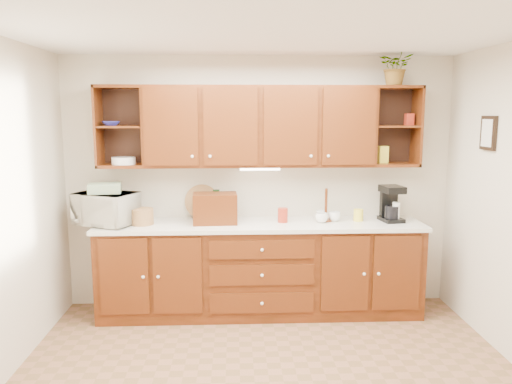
{
  "coord_description": "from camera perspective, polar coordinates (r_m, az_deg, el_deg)",
  "views": [
    {
      "loc": [
        -0.25,
        -3.41,
        2.03
      ],
      "look_at": [
        -0.06,
        1.15,
        1.3
      ],
      "focal_mm": 35.0,
      "sensor_mm": 36.0,
      "label": 1
    }
  ],
  "objects": [
    {
      "name": "ceiling",
      "position": [
        3.47,
        1.83,
        18.55
      ],
      "size": [
        4.0,
        4.0,
        0.0
      ],
      "primitive_type": "plane",
      "rotation": [
        3.14,
        0.0,
        0.0
      ],
      "color": "white",
      "rests_on": "back_wall"
    },
    {
      "name": "back_wall",
      "position": [
        5.22,
        0.33,
        1.06
      ],
      "size": [
        4.0,
        0.0,
        4.0
      ],
      "primitive_type": "plane",
      "rotation": [
        1.57,
        0.0,
        0.0
      ],
      "color": "beige",
      "rests_on": "floor"
    },
    {
      "name": "base_cabinets",
      "position": [
        5.12,
        0.49,
        -8.87
      ],
      "size": [
        3.2,
        0.6,
        0.9
      ],
      "primitive_type": "cube",
      "color": "#371906",
      "rests_on": "floor"
    },
    {
      "name": "countertop",
      "position": [
        4.99,
        0.5,
        -3.76
      ],
      "size": [
        3.24,
        0.64,
        0.04
      ],
      "primitive_type": "cube",
      "color": "silver",
      "rests_on": "base_cabinets"
    },
    {
      "name": "upper_cabinets",
      "position": [
        5.01,
        0.54,
        7.53
      ],
      "size": [
        3.2,
        0.33,
        0.8
      ],
      "color": "#371906",
      "rests_on": "back_wall"
    },
    {
      "name": "undercabinet_light",
      "position": [
        4.99,
        0.46,
        2.65
      ],
      "size": [
        0.4,
        0.05,
        0.02
      ],
      "primitive_type": "cube",
      "color": "white",
      "rests_on": "upper_cabinets"
    },
    {
      "name": "framed_picture",
      "position": [
        4.86,
        25.03,
        6.13
      ],
      "size": [
        0.03,
        0.24,
        0.3
      ],
      "primitive_type": "cube",
      "color": "black",
      "rests_on": "right_wall"
    },
    {
      "name": "wicker_basket",
      "position": [
        5.02,
        -12.87,
        -2.75
      ],
      "size": [
        0.24,
        0.24,
        0.16
      ],
      "primitive_type": "cylinder",
      "rotation": [
        0.0,
        0.0,
        0.08
      ],
      "color": "#9D7441",
      "rests_on": "countertop"
    },
    {
      "name": "microwave",
      "position": [
        5.11,
        -16.8,
        -1.82
      ],
      "size": [
        0.67,
        0.58,
        0.31
      ],
      "primitive_type": "imported",
      "rotation": [
        0.0,
        0.0,
        -0.42
      ],
      "color": "silver",
      "rests_on": "countertop"
    },
    {
      "name": "towel_stack",
      "position": [
        5.07,
        -16.9,
        0.42
      ],
      "size": [
        0.34,
        0.27,
        0.09
      ],
      "primitive_type": "cube",
      "rotation": [
        0.0,
        0.0,
        0.17
      ],
      "color": "#C1C65D",
      "rests_on": "microwave"
    },
    {
      "name": "wine_bottle",
      "position": [
        5.1,
        -4.55,
        -1.47
      ],
      "size": [
        0.09,
        0.09,
        0.31
      ],
      "primitive_type": "cylinder",
      "rotation": [
        0.0,
        0.0,
        -0.43
      ],
      "color": "black",
      "rests_on": "countertop"
    },
    {
      "name": "woven_tray",
      "position": [
        5.23,
        -6.16,
        -2.88
      ],
      "size": [
        0.36,
        0.1,
        0.35
      ],
      "primitive_type": "cylinder",
      "rotation": [
        1.36,
        0.0,
        0.02
      ],
      "color": "#9D7441",
      "rests_on": "countertop"
    },
    {
      "name": "bread_box",
      "position": [
        4.95,
        -4.7,
        -1.88
      ],
      "size": [
        0.44,
        0.29,
        0.3
      ],
      "primitive_type": "cube",
      "rotation": [
        0.0,
        0.0,
        0.05
      ],
      "color": "#371906",
      "rests_on": "countertop"
    },
    {
      "name": "mug_tree",
      "position": [
        5.1,
        7.98,
        -2.74
      ],
      "size": [
        0.28,
        0.29,
        0.33
      ],
      "rotation": [
        0.0,
        0.0,
        -0.13
      ],
      "color": "#371906",
      "rests_on": "countertop"
    },
    {
      "name": "canister_red",
      "position": [
        5.0,
        3.08,
        -2.66
      ],
      "size": [
        0.1,
        0.1,
        0.14
      ],
      "primitive_type": "cylinder",
      "rotation": [
        0.0,
        0.0,
        -0.04
      ],
      "color": "#A32A17",
      "rests_on": "countertop"
    },
    {
      "name": "canister_white",
      "position": [
        5.19,
        15.7,
        -2.24
      ],
      "size": [
        0.07,
        0.07,
        0.2
      ],
      "primitive_type": "cylinder",
      "rotation": [
        0.0,
        0.0,
        0.01
      ],
      "color": "white",
      "rests_on": "countertop"
    },
    {
      "name": "canister_yellow",
      "position": [
        5.16,
        11.62,
        -2.61
      ],
      "size": [
        0.13,
        0.13,
        0.12
      ],
      "primitive_type": "cylinder",
      "rotation": [
        0.0,
        0.0,
        0.41
      ],
      "color": "yellow",
      "rests_on": "countertop"
    },
    {
      "name": "coffee_maker",
      "position": [
        5.22,
        15.16,
        -1.33
      ],
      "size": [
        0.23,
        0.28,
        0.36
      ],
      "rotation": [
        0.0,
        0.0,
        0.15
      ],
      "color": "black",
      "rests_on": "countertop"
    },
    {
      "name": "bowl_stack",
      "position": [
        5.13,
        -16.27,
        7.53
      ],
      "size": [
        0.23,
        0.23,
        0.04
      ],
      "primitive_type": "imported",
      "rotation": [
        0.0,
        0.0,
        0.37
      ],
      "color": "navy",
      "rests_on": "upper_cabinets"
    },
    {
      "name": "plate_stack",
      "position": [
        5.13,
        -14.89,
        3.48
      ],
      "size": [
        0.28,
        0.28,
        0.07
      ],
      "primitive_type": "cylinder",
      "rotation": [
        0.0,
        0.0,
        0.23
      ],
      "color": "white",
      "rests_on": "upper_cabinets"
    },
    {
      "name": "pantry_box_yellow",
      "position": [
        5.23,
        14.28,
        4.17
      ],
      "size": [
        0.11,
        0.09,
        0.17
      ],
      "primitive_type": "cube",
      "rotation": [
        0.0,
        0.0,
        0.18
      ],
      "color": "yellow",
      "rests_on": "upper_cabinets"
    },
    {
      "name": "pantry_box_red",
      "position": [
        5.3,
        17.11,
        7.93
      ],
      "size": [
        0.09,
        0.08,
        0.12
      ],
      "primitive_type": "cube",
      "rotation": [
        0.0,
        0.0,
        0.1
      ],
      "color": "#A32A17",
      "rests_on": "upper_cabinets"
    },
    {
      "name": "potted_plant",
      "position": [
        5.2,
        15.75,
        13.63
      ],
      "size": [
        0.41,
        0.39,
        0.36
      ],
      "primitive_type": "imported",
      "rotation": [
        0.0,
        0.0,
        -0.4
      ],
      "color": "#999999",
      "rests_on": "upper_cabinets"
    }
  ]
}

